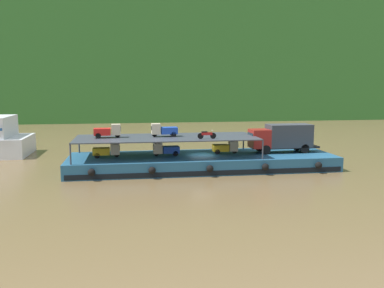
# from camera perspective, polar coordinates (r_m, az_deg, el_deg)

# --- Properties ---
(ground_plane) EXTENTS (400.00, 400.00, 0.00)m
(ground_plane) POSITION_cam_1_polar(r_m,az_deg,el_deg) (44.09, 1.42, -3.45)
(ground_plane) COLOR brown
(hillside_far_bank) EXTENTS (143.99, 30.18, 42.75)m
(hillside_far_bank) POSITION_cam_1_polar(r_m,az_deg,el_deg) (114.60, -5.09, 15.67)
(hillside_far_bank) COLOR #33702D
(hillside_far_bank) RESTS_ON ground
(cargo_barge) EXTENTS (27.98, 8.49, 1.50)m
(cargo_barge) POSITION_cam_1_polar(r_m,az_deg,el_deg) (43.92, 1.43, -2.49)
(cargo_barge) COLOR #23567A
(cargo_barge) RESTS_ON ground
(covered_lorry) EXTENTS (7.89, 2.41, 3.10)m
(covered_lorry) POSITION_cam_1_polar(r_m,az_deg,el_deg) (46.36, 12.37, 0.93)
(covered_lorry) COLOR maroon
(covered_lorry) RESTS_ON cargo_barge
(cargo_rack) EXTENTS (18.78, 7.14, 2.00)m
(cargo_rack) POSITION_cam_1_polar(r_m,az_deg,el_deg) (43.03, -3.55, 0.89)
(cargo_rack) COLOR #383D47
(cargo_rack) RESTS_ON cargo_barge
(mini_truck_lower_stern) EXTENTS (2.75, 1.21, 1.38)m
(mini_truck_lower_stern) POSITION_cam_1_polar(r_m,az_deg,el_deg) (43.20, -11.71, -0.90)
(mini_truck_lower_stern) COLOR gold
(mini_truck_lower_stern) RESTS_ON cargo_barge
(mini_truck_lower_aft) EXTENTS (2.78, 1.27, 1.38)m
(mini_truck_lower_aft) POSITION_cam_1_polar(r_m,az_deg,el_deg) (43.34, -3.67, -0.72)
(mini_truck_lower_aft) COLOR #1E47B7
(mini_truck_lower_aft) RESTS_ON cargo_barge
(mini_truck_lower_mid) EXTENTS (2.79, 1.29, 1.38)m
(mini_truck_lower_mid) POSITION_cam_1_polar(r_m,az_deg,el_deg) (44.76, 4.68, -0.45)
(mini_truck_lower_mid) COLOR gold
(mini_truck_lower_mid) RESTS_ON cargo_barge
(mini_truck_upper_stern) EXTENTS (2.79, 1.28, 1.38)m
(mini_truck_upper_stern) POSITION_cam_1_polar(r_m,az_deg,el_deg) (43.15, -11.60, 1.77)
(mini_truck_upper_stern) COLOR red
(mini_truck_upper_stern) RESTS_ON cargo_rack
(mini_truck_upper_mid) EXTENTS (2.78, 1.27, 1.38)m
(mini_truck_upper_mid) POSITION_cam_1_polar(r_m,az_deg,el_deg) (43.33, -3.92, 1.94)
(mini_truck_upper_mid) COLOR #1E47B7
(mini_truck_upper_mid) RESTS_ON cargo_rack
(motorcycle_upper_port) EXTENTS (1.90, 0.55, 0.87)m
(motorcycle_upper_port) POSITION_cam_1_polar(r_m,az_deg,el_deg) (41.40, 2.04, 1.32)
(motorcycle_upper_port) COLOR black
(motorcycle_upper_port) RESTS_ON cargo_rack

